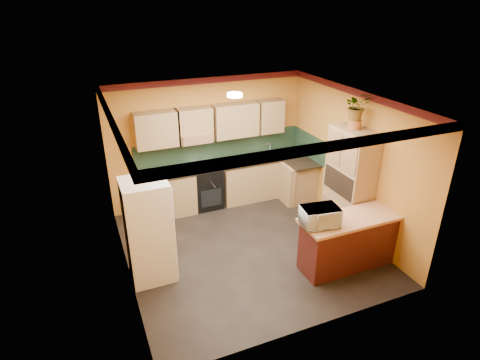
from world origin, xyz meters
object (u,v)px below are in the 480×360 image
at_px(breakfast_bar, 353,242).
at_px(pantry, 349,185).
at_px(microwave, 320,216).
at_px(base_cabinets_back, 234,182).
at_px(fridge, 148,231).
at_px(stove, 207,187).

bearing_deg(breakfast_bar, pantry, 62.28).
distance_m(pantry, microwave, 1.40).
bearing_deg(microwave, base_cabinets_back, 103.01).
bearing_deg(base_cabinets_back, breakfast_bar, -71.45).
bearing_deg(fridge, base_cabinets_back, 41.13).
bearing_deg(base_cabinets_back, microwave, -84.93).
relative_size(pantry, microwave, 3.73).
xyz_separation_m(base_cabinets_back, stove, (-0.62, -0.00, 0.02)).
distance_m(base_cabinets_back, pantry, 2.60).
bearing_deg(fridge, microwave, -22.01).
bearing_deg(microwave, pantry, 43.12).
height_order(stove, fridge, fridge).
bearing_deg(pantry, breakfast_bar, -117.72).
distance_m(base_cabinets_back, microwave, 3.00).
bearing_deg(stove, microwave, -73.13).
relative_size(stove, breakfast_bar, 0.51).
bearing_deg(breakfast_bar, base_cabinets_back, 108.55).
bearing_deg(pantry, stove, 133.85).
relative_size(base_cabinets_back, microwave, 6.49).
distance_m(pantry, breakfast_bar, 1.10).
bearing_deg(pantry, fridge, 177.01).
relative_size(fridge, pantry, 0.81).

